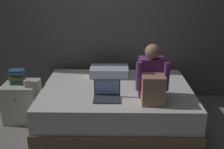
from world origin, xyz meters
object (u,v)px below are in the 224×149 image
at_px(book_stack, 17,76).
at_px(nightstand, 22,101).
at_px(person_sitting, 152,79).
at_px(laptop, 107,94).
at_px(mug, 27,84).
at_px(pillow, 109,71).
at_px(bed, 116,104).

bearing_deg(book_stack, nightstand, -21.92).
bearing_deg(nightstand, person_sitting, -12.19).
bearing_deg(laptop, mug, 165.60).
distance_m(pillow, book_stack, 1.29).
distance_m(pillow, mug, 1.19).
height_order(nightstand, person_sitting, person_sitting).
bearing_deg(bed, person_sitting, -39.42).
relative_size(bed, laptop, 6.25).
relative_size(bed, person_sitting, 3.05).
bearing_deg(pillow, laptop, -90.45).
relative_size(bed, pillow, 3.57).
bearing_deg(person_sitting, nightstand, 167.81).
xyz_separation_m(person_sitting, mug, (-1.59, 0.25, -0.17)).
height_order(pillow, mug, pillow).
bearing_deg(laptop, nightstand, 161.74).
bearing_deg(person_sitting, mug, 171.01).
distance_m(nightstand, book_stack, 0.36).
xyz_separation_m(bed, mug, (-1.17, -0.09, 0.33)).
xyz_separation_m(pillow, mug, (-1.06, -0.54, 0.01)).
xyz_separation_m(book_stack, mug, (0.16, -0.13, -0.05)).
bearing_deg(nightstand, book_stack, 158.08).
height_order(bed, mug, mug).
xyz_separation_m(bed, nightstand, (-1.30, 0.03, 0.02)).
bearing_deg(nightstand, pillow, 19.49).
bearing_deg(book_stack, bed, -1.74).
relative_size(pillow, mug, 6.22).
bearing_deg(pillow, nightstand, -160.51).
relative_size(nightstand, laptop, 1.65).
xyz_separation_m(nightstand, person_sitting, (1.72, -0.37, 0.48)).
distance_m(nightstand, laptop, 1.28).
bearing_deg(mug, pillow, 27.04).
distance_m(laptop, pillow, 0.81).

